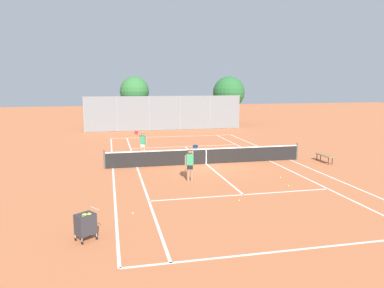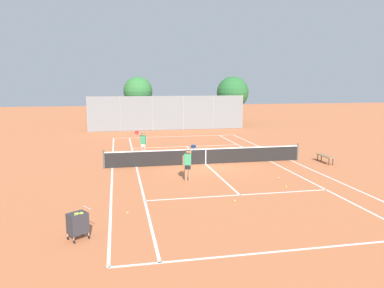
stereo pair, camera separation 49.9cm
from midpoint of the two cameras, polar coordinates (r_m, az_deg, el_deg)
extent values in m
plane|color=#BC663D|center=(22.54, 1.53, -3.07)|extent=(120.00, 120.00, 0.00)
cube|color=silver|center=(11.90, 16.18, -15.03)|extent=(11.00, 0.10, 0.01)
cube|color=silver|center=(34.02, -3.37, 1.15)|extent=(11.00, 0.10, 0.01)
cube|color=silver|center=(21.88, -12.60, -3.66)|extent=(0.10, 23.80, 0.01)
cube|color=silver|center=(24.44, 14.15, -2.36)|extent=(0.10, 23.80, 0.01)
cube|color=silver|center=(21.92, -9.02, -3.53)|extent=(0.10, 23.80, 0.01)
cube|color=silver|center=(23.86, 11.20, -2.54)|extent=(0.10, 23.80, 0.01)
cube|color=silver|center=(16.60, 6.98, -7.67)|extent=(8.26, 0.10, 0.01)
cube|color=silver|center=(28.67, -1.59, -0.38)|extent=(8.26, 0.10, 0.01)
cube|color=silver|center=(22.54, 1.53, -3.06)|extent=(0.10, 12.80, 0.01)
cylinder|color=#474C47|center=(21.78, -13.84, -2.34)|extent=(0.10, 0.10, 1.07)
cylinder|color=#474C47|center=(24.55, 15.14, -1.09)|extent=(0.10, 0.10, 1.07)
cube|color=black|center=(22.44, 1.54, -1.91)|extent=(11.90, 0.02, 0.89)
cube|color=white|center=(22.36, 1.54, -0.76)|extent=(11.90, 0.03, 0.06)
cube|color=white|center=(22.44, 1.54, -1.96)|extent=(0.05, 0.03, 0.89)
cube|color=#2D2D33|center=(12.32, -17.07, -11.57)|extent=(0.71, 0.68, 0.64)
cylinder|color=#B7B7BC|center=(12.18, -17.57, -13.73)|extent=(0.02, 0.02, 0.16)
cylinder|color=black|center=(12.22, -17.55, -14.19)|extent=(0.08, 0.10, 0.10)
cylinder|color=#B7B7BC|center=(12.51, -18.48, -13.16)|extent=(0.02, 0.02, 0.16)
cylinder|color=black|center=(12.55, -18.45, -13.61)|extent=(0.08, 0.10, 0.10)
cylinder|color=#B7B7BC|center=(12.41, -15.49, -13.20)|extent=(0.02, 0.02, 0.16)
cylinder|color=black|center=(12.45, -15.46, -13.65)|extent=(0.08, 0.10, 0.10)
cylinder|color=#B7B7BC|center=(12.73, -16.43, -12.66)|extent=(0.02, 0.02, 0.16)
cylinder|color=black|center=(12.76, -16.40, -13.09)|extent=(0.08, 0.10, 0.10)
cylinder|color=#B7B7BC|center=(12.33, -15.77, -9.41)|extent=(0.26, 0.38, 0.02)
sphere|color=#D1DB33|center=(12.17, -16.33, -10.26)|extent=(0.07, 0.07, 0.07)
sphere|color=#D1DB33|center=(12.12, -16.53, -10.24)|extent=(0.07, 0.07, 0.07)
sphere|color=#D1DB33|center=(12.11, -16.81, -10.47)|extent=(0.07, 0.07, 0.07)
sphere|color=#D1DB33|center=(12.08, -17.10, -10.50)|extent=(0.07, 0.07, 0.07)
sphere|color=#D1DB33|center=(12.05, -17.43, -10.54)|extent=(0.07, 0.07, 0.07)
sphere|color=#D1DB33|center=(12.22, -16.44, -10.20)|extent=(0.07, 0.07, 0.07)
sphere|color=#D1DB33|center=(12.18, -16.73, -10.25)|extent=(0.07, 0.07, 0.07)
sphere|color=#D1DB33|center=(12.16, -17.01, -10.31)|extent=(0.07, 0.07, 0.07)
sphere|color=#D1DB33|center=(12.13, -17.24, -10.41)|extent=(0.07, 0.07, 0.07)
sphere|color=#D1DB33|center=(12.12, -17.52, -10.49)|extent=(0.07, 0.07, 0.07)
sphere|color=#D1DB33|center=(12.27, -16.56, -10.13)|extent=(0.07, 0.07, 0.07)
sphere|color=#D1DB33|center=(12.25, -16.86, -10.24)|extent=(0.07, 0.07, 0.07)
sphere|color=#D1DB33|center=(12.21, -17.13, -10.19)|extent=(0.07, 0.07, 0.07)
sphere|color=#D1DB33|center=(12.18, -17.40, -10.24)|extent=(0.07, 0.07, 0.07)
cylinder|color=#936B4C|center=(18.60, -1.35, -4.44)|extent=(0.13, 0.13, 0.82)
cylinder|color=#936B4C|center=(18.59, -0.80, -4.45)|extent=(0.13, 0.13, 0.82)
cube|color=black|center=(18.52, -1.08, -3.45)|extent=(0.31, 0.24, 0.24)
cube|color=#338C59|center=(18.44, -1.08, -2.36)|extent=(0.38, 0.27, 0.56)
sphere|color=#936B4C|center=(18.37, -1.09, -1.17)|extent=(0.22, 0.22, 0.22)
cylinder|color=black|center=(18.35, -1.09, -0.97)|extent=(0.23, 0.23, 0.02)
cylinder|color=#936B4C|center=(18.46, -1.76, -2.54)|extent=(0.08, 0.08, 0.52)
cylinder|color=#936B4C|center=(18.52, -0.67, -1.40)|extent=(0.18, 0.46, 0.35)
cylinder|color=#1E4C99|center=(18.74, -0.26, -0.77)|extent=(0.09, 0.25, 0.22)
cylinder|color=#1E4C99|center=(18.84, -0.25, -0.38)|extent=(0.32, 0.26, 0.23)
cylinder|color=tan|center=(25.00, -7.84, -0.96)|extent=(0.13, 0.13, 0.82)
cylinder|color=tan|center=(25.05, -8.23, -0.94)|extent=(0.13, 0.13, 0.82)
cube|color=beige|center=(24.97, -8.05, -0.21)|extent=(0.33, 0.27, 0.24)
cube|color=#338C59|center=(24.91, -8.07, 0.61)|extent=(0.39, 0.32, 0.56)
sphere|color=tan|center=(24.86, -8.09, 1.50)|extent=(0.22, 0.22, 0.22)
cylinder|color=black|center=(24.85, -8.10, 1.65)|extent=(0.23, 0.23, 0.02)
cylinder|color=tan|center=(24.85, -7.59, 0.46)|extent=(0.08, 0.08, 0.52)
cylinder|color=tan|center=(24.78, -8.48, 1.23)|extent=(0.25, 0.45, 0.35)
cylinder|color=maroon|center=(24.55, -8.96, 1.52)|extent=(0.13, 0.24, 0.22)
cylinder|color=maroon|center=(24.43, -9.06, 1.74)|extent=(0.33, 0.29, 0.23)
sphere|color=#D1DB33|center=(19.72, 12.61, -5.00)|extent=(0.07, 0.07, 0.07)
sphere|color=#D1DB33|center=(18.24, 13.72, -6.21)|extent=(0.07, 0.07, 0.07)
sphere|color=#D1DB33|center=(14.37, -9.99, -10.35)|extent=(0.07, 0.07, 0.07)
sphere|color=#D1DB33|center=(22.34, -10.02, -3.23)|extent=(0.07, 0.07, 0.07)
sphere|color=#D1DB33|center=(15.70, 6.27, -8.54)|extent=(0.07, 0.07, 0.07)
cube|color=olive|center=(24.21, 19.00, -1.65)|extent=(0.36, 1.50, 0.05)
cylinder|color=#262626|center=(23.66, 19.51, -2.50)|extent=(0.05, 0.05, 0.41)
cylinder|color=#262626|center=(24.73, 17.95, -1.92)|extent=(0.05, 0.05, 0.41)
cylinder|color=#262626|center=(23.79, 20.03, -2.46)|extent=(0.05, 0.05, 0.41)
cylinder|color=#262626|center=(24.85, 18.45, -1.89)|extent=(0.05, 0.05, 0.41)
cylinder|color=gray|center=(38.20, -16.54, 4.33)|extent=(0.08, 0.08, 3.52)
cylinder|color=gray|center=(38.12, -11.72, 4.51)|extent=(0.08, 0.08, 3.52)
cylinder|color=gray|center=(38.30, -6.92, 4.66)|extent=(0.08, 0.08, 3.52)
cylinder|color=gray|center=(38.75, -2.19, 4.77)|extent=(0.08, 0.08, 3.52)
cylinder|color=gray|center=(39.45, 2.40, 4.85)|extent=(0.08, 0.08, 3.52)
cylinder|color=gray|center=(40.40, 6.81, 4.90)|extent=(0.08, 0.08, 3.52)
cube|color=slate|center=(38.49, -4.54, 4.72)|extent=(16.00, 0.02, 3.48)
cylinder|color=brown|center=(40.37, -9.02, 4.39)|extent=(0.31, 0.31, 2.88)
sphere|color=#2D6B33|center=(40.24, -9.11, 7.95)|extent=(3.05, 3.05, 3.05)
sphere|color=#2D6B33|center=(40.52, -9.41, 7.41)|extent=(2.21, 2.21, 2.21)
cylinder|color=brown|center=(44.08, 5.26, 4.58)|extent=(0.24, 0.24, 2.43)
sphere|color=#26602D|center=(43.95, 5.31, 7.83)|extent=(3.68, 3.68, 3.68)
sphere|color=#26602D|center=(43.86, 5.57, 7.22)|extent=(2.61, 2.61, 2.61)
camera|label=1|loc=(0.25, -90.60, -0.10)|focal=35.00mm
camera|label=2|loc=(0.25, 89.40, 0.10)|focal=35.00mm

